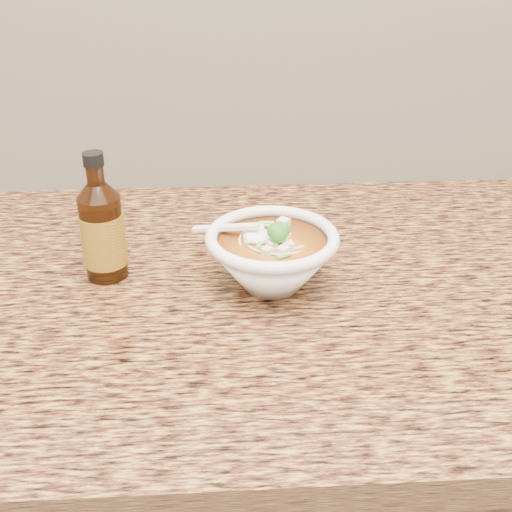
{
  "coord_description": "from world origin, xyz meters",
  "views": [
    {
      "loc": [
        -0.07,
        0.97,
        1.33
      ],
      "look_at": [
        -0.03,
        1.66,
        0.94
      ],
      "focal_mm": 45.0,
      "sensor_mm": 36.0,
      "label": 1
    }
  ],
  "objects": [
    {
      "name": "counter_slab",
      "position": [
        0.0,
        1.68,
        0.88
      ],
      "size": [
        4.0,
        0.68,
        0.04
      ],
      "primitive_type": "cube",
      "color": "olive",
      "rests_on": "cabinet"
    },
    {
      "name": "hot_sauce_bottle",
      "position": [
        -0.22,
        1.69,
        0.96
      ],
      "size": [
        0.06,
        0.06,
        0.17
      ],
      "rotation": [
        0.0,
        0.0,
        -0.06
      ],
      "color": "#341807",
      "rests_on": "counter_slab"
    },
    {
      "name": "soup_bowl",
      "position": [
        -0.01,
        1.66,
        0.94
      ],
      "size": [
        0.18,
        0.17,
        0.09
      ],
      "rotation": [
        0.0,
        0.0,
        0.12
      ],
      "color": "white",
      "rests_on": "counter_slab"
    }
  ]
}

